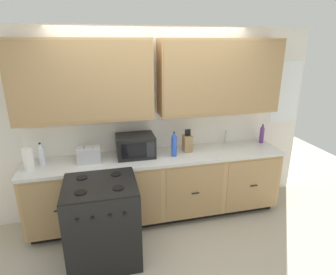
# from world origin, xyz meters

# --- Properties ---
(ground_plane) EXTENTS (8.30, 8.30, 0.00)m
(ground_plane) POSITION_xyz_m (0.00, 0.00, 0.00)
(ground_plane) COLOR #B2A893
(wall_unit) EXTENTS (4.52, 0.40, 2.51)m
(wall_unit) POSITION_xyz_m (0.00, 0.50, 1.67)
(wall_unit) COLOR white
(wall_unit) RESTS_ON ground_plane
(counter_run) EXTENTS (3.35, 0.64, 0.92)m
(counter_run) POSITION_xyz_m (0.00, 0.30, 0.47)
(counter_run) COLOR black
(counter_run) RESTS_ON ground_plane
(stove_range) EXTENTS (0.76, 0.68, 0.95)m
(stove_range) POSITION_xyz_m (-0.75, -0.33, 0.47)
(stove_range) COLOR black
(stove_range) RESTS_ON ground_plane
(microwave) EXTENTS (0.48, 0.37, 0.28)m
(microwave) POSITION_xyz_m (-0.28, 0.37, 1.06)
(microwave) COLOR black
(microwave) RESTS_ON counter_run
(toaster) EXTENTS (0.28, 0.18, 0.19)m
(toaster) POSITION_xyz_m (-0.87, 0.31, 1.01)
(toaster) COLOR #B7B7BC
(toaster) RESTS_ON counter_run
(knife_block) EXTENTS (0.11, 0.14, 0.31)m
(knife_block) POSITION_xyz_m (0.41, 0.37, 1.03)
(knife_block) COLOR #9C794E
(knife_block) RESTS_ON counter_run
(sink_faucet) EXTENTS (0.02, 0.02, 0.20)m
(sink_faucet) POSITION_xyz_m (1.03, 0.51, 1.02)
(sink_faucet) COLOR #B2B5BA
(sink_faucet) RESTS_ON counter_run
(paper_towel_roll) EXTENTS (0.12, 0.12, 0.26)m
(paper_towel_roll) POSITION_xyz_m (-1.53, 0.25, 1.05)
(paper_towel_roll) COLOR white
(paper_towel_roll) RESTS_ON counter_run
(bottle_blue) EXTENTS (0.07, 0.07, 0.33)m
(bottle_blue) POSITION_xyz_m (0.20, 0.25, 1.08)
(bottle_blue) COLOR blue
(bottle_blue) RESTS_ON counter_run
(bottle_violet) EXTENTS (0.06, 0.06, 0.28)m
(bottle_violet) POSITION_xyz_m (1.57, 0.43, 1.05)
(bottle_violet) COLOR #663384
(bottle_violet) RESTS_ON counter_run
(bottle_clear) EXTENTS (0.07, 0.07, 0.28)m
(bottle_clear) POSITION_xyz_m (-1.41, 0.36, 1.05)
(bottle_clear) COLOR silver
(bottle_clear) RESTS_ON counter_run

